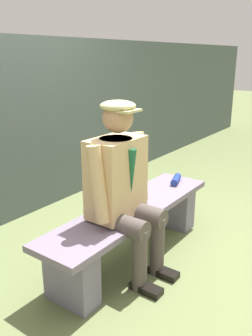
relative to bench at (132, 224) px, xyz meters
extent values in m
plane|color=olive|center=(0.00, 0.00, -0.29)|extent=(30.00, 30.00, 0.00)
cube|color=slate|center=(0.00, 0.00, 0.13)|extent=(1.82, 0.44, 0.05)
cube|color=slate|center=(-0.71, 0.00, -0.09)|extent=(0.18, 0.38, 0.40)
cube|color=slate|center=(0.71, 0.00, -0.09)|extent=(0.18, 0.38, 0.40)
cube|color=tan|center=(0.21, 0.00, 0.46)|extent=(0.44, 0.27, 0.59)
cylinder|color=#1E2338|center=(0.21, 0.00, 0.73)|extent=(0.24, 0.24, 0.06)
cone|color=#195938|center=(0.21, 0.14, 0.54)|extent=(0.07, 0.07, 0.32)
sphere|color=tan|center=(0.21, 0.02, 0.91)|extent=(0.22, 0.22, 0.22)
ellipsoid|color=#C5BA82|center=(0.21, 0.02, 0.99)|extent=(0.25, 0.25, 0.08)
cube|color=#C5BA82|center=(0.21, 0.12, 0.96)|extent=(0.17, 0.10, 0.02)
cylinder|color=#4F4642|center=(0.08, 0.15, 0.17)|extent=(0.15, 0.39, 0.15)
cylinder|color=#4F4642|center=(0.08, 0.29, -0.06)|extent=(0.11, 0.11, 0.47)
cube|color=black|center=(0.08, 0.35, -0.27)|extent=(0.10, 0.24, 0.05)
cylinder|color=tan|center=(-0.04, 0.04, 0.49)|extent=(0.11, 0.16, 0.54)
cylinder|color=#4F4642|center=(0.33, 0.15, 0.17)|extent=(0.15, 0.39, 0.15)
cylinder|color=#4F4642|center=(0.33, 0.29, -0.06)|extent=(0.11, 0.11, 0.47)
cube|color=black|center=(0.33, 0.35, -0.27)|extent=(0.10, 0.24, 0.05)
cylinder|color=tan|center=(0.45, 0.04, 0.49)|extent=(0.11, 0.17, 0.54)
cylinder|color=navy|center=(-0.71, 0.01, 0.19)|extent=(0.23, 0.13, 0.07)
cube|color=#4A5554|center=(0.00, -1.49, 0.60)|extent=(12.00, 0.24, 1.80)
camera|label=1|loc=(2.15, 1.50, 1.32)|focal=37.96mm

